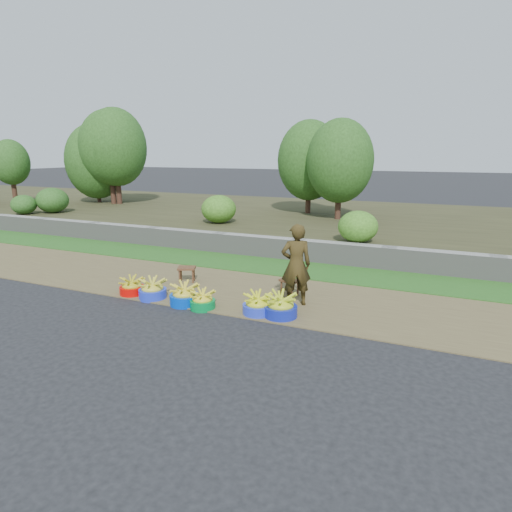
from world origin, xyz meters
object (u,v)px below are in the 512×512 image
at_px(stool_left, 187,270).
at_px(vendor_woman, 296,265).
at_px(basin_c, 184,295).
at_px(basin_d, 203,301).
at_px(stool_right, 290,283).
at_px(basin_f, 281,307).
at_px(basin_a, 132,287).
at_px(basin_b, 152,290).
at_px(basin_e, 258,305).

height_order(stool_left, vendor_woman, vendor_woman).
bearing_deg(basin_c, basin_d, -7.23).
bearing_deg(stool_right, basin_d, -132.30).
relative_size(basin_d, basin_f, 0.80).
bearing_deg(basin_f, stool_left, 157.20).
relative_size(basin_f, stool_left, 1.26).
bearing_deg(basin_d, basin_a, 176.03).
height_order(basin_f, stool_right, basin_f).
bearing_deg(basin_c, basin_b, 176.96).
bearing_deg(basin_a, basin_c, -2.87).
bearing_deg(basin_b, basin_e, 1.14).
xyz_separation_m(stool_left, stool_right, (2.27, 0.07, -0.01)).
bearing_deg(basin_c, stool_right, 37.99).
xyz_separation_m(basin_e, vendor_woman, (0.44, 0.68, 0.59)).
relative_size(basin_b, basin_c, 0.98).
xyz_separation_m(basin_a, vendor_woman, (3.08, 0.70, 0.60)).
xyz_separation_m(basin_a, basin_b, (0.50, -0.02, 0.02)).
xyz_separation_m(basin_b, stool_right, (2.31, 1.20, 0.09)).
xyz_separation_m(basin_a, basin_d, (1.64, -0.11, -0.01)).
xyz_separation_m(stool_left, vendor_woman, (2.54, -0.40, 0.48)).
distance_m(basin_e, stool_right, 1.17).
height_order(basin_a, stool_right, basin_a).
height_order(basin_a, basin_c, basin_c).
bearing_deg(stool_left, basin_a, -115.99).
relative_size(basin_a, stool_right, 1.14).
height_order(basin_a, vendor_woman, vendor_woman).
distance_m(basin_a, basin_e, 2.64).
xyz_separation_m(basin_b, basin_c, (0.73, -0.04, 0.00)).
bearing_deg(basin_b, stool_left, 88.07).
distance_m(basin_d, vendor_woman, 1.76).
relative_size(basin_c, basin_e, 1.04).
distance_m(basin_c, vendor_woman, 2.09).
bearing_deg(stool_right, basin_e, -98.52).
height_order(basin_d, stool_right, basin_d).
xyz_separation_m(basin_e, stool_left, (-2.10, 1.09, 0.10)).
bearing_deg(stool_left, basin_c, -59.47).
distance_m(basin_b, stool_right, 2.60).
height_order(basin_a, basin_e, basin_e).
relative_size(basin_b, stool_left, 1.17).
bearing_deg(basin_c, basin_a, 177.13).
bearing_deg(vendor_woman, basin_b, -11.18).
relative_size(basin_e, basin_f, 0.91).
height_order(basin_c, basin_d, basin_c).
relative_size(stool_left, stool_right, 1.07).
bearing_deg(basin_f, basin_a, -178.95).
relative_size(basin_e, stool_left, 1.15).
xyz_separation_m(basin_b, stool_left, (0.04, 1.13, 0.10)).
xyz_separation_m(basin_a, basin_c, (1.23, -0.06, 0.02)).
xyz_separation_m(basin_d, vendor_woman, (1.44, 0.82, 0.61)).
xyz_separation_m(basin_b, basin_f, (2.54, 0.08, 0.01)).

